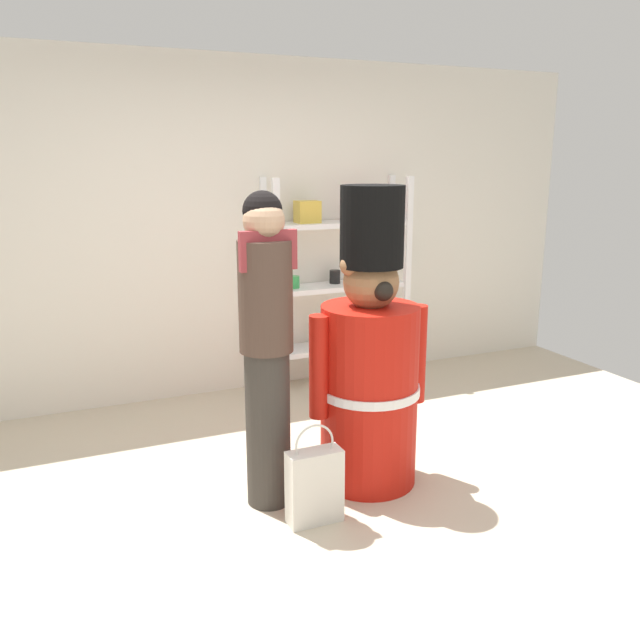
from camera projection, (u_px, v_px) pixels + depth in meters
name	position (u px, v px, depth m)	size (l,w,h in m)	color
ground_plane	(342.00, 515.00, 3.51)	(6.40, 6.40, 0.00)	beige
back_wall	(222.00, 230.00, 5.16)	(6.40, 0.12, 2.60)	silver
merchandise_shelf	(337.00, 280.00, 5.41)	(1.20, 0.35, 1.70)	white
teddy_bear_guard	(369.00, 366.00, 3.73)	(0.73, 0.58, 1.71)	red
person_shopper	(266.00, 342.00, 3.44)	(0.30, 0.28, 1.69)	#38332D
shopping_bag	(315.00, 485.00, 3.40)	(0.29, 0.12, 0.54)	silver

